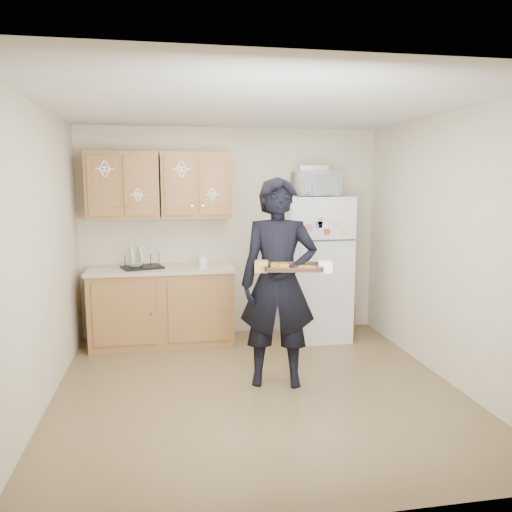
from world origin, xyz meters
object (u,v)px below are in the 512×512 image
(baking_tray, at_px, (293,268))
(microwave, at_px, (317,184))
(refrigerator, at_px, (314,268))
(person, at_px, (278,283))
(dish_rack, at_px, (142,261))

(baking_tray, xyz_separation_m, microwave, (0.67, 1.55, 0.70))
(refrigerator, relative_size, microwave, 3.33)
(refrigerator, relative_size, baking_tray, 3.53)
(microwave, bearing_deg, person, -126.29)
(refrigerator, relative_size, person, 0.89)
(microwave, relative_size, dish_rack, 1.19)
(person, height_order, microwave, microwave)
(baking_tray, bearing_deg, dish_rack, 141.03)
(baking_tray, height_order, dish_rack, baking_tray)
(person, xyz_separation_m, baking_tray, (0.06, -0.29, 0.19))
(microwave, xyz_separation_m, dish_rack, (-2.00, 0.09, -0.86))
(refrigerator, relative_size, dish_rack, 3.95)
(microwave, height_order, dish_rack, microwave)
(baking_tray, height_order, microwave, microwave)
(baking_tray, relative_size, microwave, 0.94)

